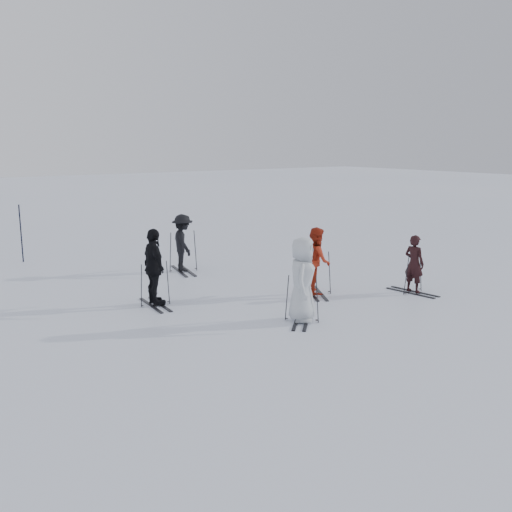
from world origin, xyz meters
The scene contains 12 objects.
ground centered at (0.00, 0.00, 0.00)m, with size 120.00×120.00×0.00m, color silver.
skier_near_dark centered at (3.45, -1.64, 0.79)m, with size 0.58×0.38×1.59m, color black.
skier_red centered at (1.18, -0.18, 0.91)m, with size 0.88×0.69×1.81m, color #9E2411.
skier_grey centered at (-0.70, -1.85, 0.98)m, with size 0.95×0.62×1.95m, color #B9BFC3.
skier_uphill_left centered at (-2.92, 1.31, 0.97)m, with size 1.14×0.48×1.95m, color black.
skier_uphill_far centered at (-0.49, 4.38, 0.91)m, with size 1.17×0.67×1.82m, color black.
skis_near_dark centered at (3.45, -1.64, 0.57)m, with size 0.83×1.57×1.15m, color black, non-canonical shape.
skis_red centered at (1.18, -0.18, 0.60)m, with size 0.87×1.65×1.20m, color black, non-canonical shape.
skis_grey centered at (-0.70, -1.85, 0.57)m, with size 0.83×1.56×1.14m, color black, non-canonical shape.
skis_uphill_left centered at (-2.92, 1.31, 0.58)m, with size 0.84×1.59×1.16m, color black, non-canonical shape.
skis_uphill_far centered at (-0.49, 4.38, 0.67)m, with size 0.97×1.84×1.34m, color black, non-canonical shape.
piste_marker centered at (-4.37, 8.86, 1.00)m, with size 0.04×0.04×2.00m, color black.
Camera 1 is at (-8.86, -11.64, 4.10)m, focal length 40.00 mm.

